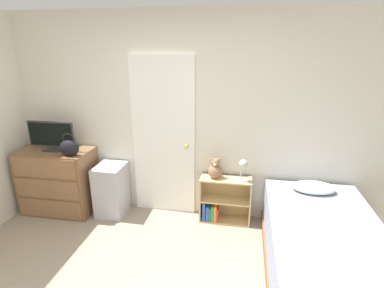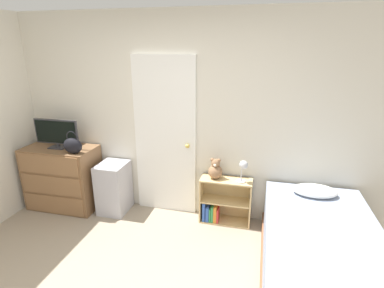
# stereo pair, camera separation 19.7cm
# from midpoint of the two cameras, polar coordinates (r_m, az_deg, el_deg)

# --- Properties ---
(wall_back) EXTENTS (10.00, 0.06, 2.55)m
(wall_back) POSITION_cam_midpoint_polar(r_m,az_deg,el_deg) (3.77, -1.96, 4.99)
(wall_back) COLOR beige
(wall_back) RESTS_ON ground_plane
(door_closed) EXTENTS (0.80, 0.09, 2.04)m
(door_closed) POSITION_cam_midpoint_polar(r_m,az_deg,el_deg) (3.82, -3.66, 1.18)
(door_closed) COLOR white
(door_closed) RESTS_ON ground_plane
(dresser) EXTENTS (0.94, 0.51, 0.86)m
(dresser) POSITION_cam_midpoint_polar(r_m,az_deg,el_deg) (4.42, -22.16, -5.92)
(dresser) COLOR brown
(dresser) RESTS_ON ground_plane
(tv) EXTENTS (0.62, 0.16, 0.38)m
(tv) POSITION_cam_midpoint_polar(r_m,az_deg,el_deg) (4.22, -23.22, 1.91)
(tv) COLOR #2D2D33
(tv) RESTS_ON dresser
(handbag) EXTENTS (0.25, 0.13, 0.29)m
(handbag) POSITION_cam_midpoint_polar(r_m,az_deg,el_deg) (3.95, -20.45, -0.28)
(handbag) COLOR black
(handbag) RESTS_ON dresser
(storage_bin) EXTENTS (0.36, 0.41, 0.68)m
(storage_bin) POSITION_cam_midpoint_polar(r_m,az_deg,el_deg) (4.13, -13.32, -8.10)
(storage_bin) COLOR #ADADB7
(storage_bin) RESTS_ON ground_plane
(bookshelf) EXTENTS (0.63, 0.25, 0.58)m
(bookshelf) POSITION_cam_midpoint_polar(r_m,az_deg,el_deg) (3.87, 7.17, -11.12)
(bookshelf) COLOR tan
(bookshelf) RESTS_ON ground_plane
(teddy_bear) EXTENTS (0.17, 0.17, 0.26)m
(teddy_bear) POSITION_cam_midpoint_polar(r_m,az_deg,el_deg) (3.68, 6.01, -4.93)
(teddy_bear) COLOR #8C6647
(teddy_bear) RESTS_ON bookshelf
(desk_lamp) EXTENTS (0.13, 0.12, 0.28)m
(desk_lamp) POSITION_cam_midpoint_polar(r_m,az_deg,el_deg) (3.59, 11.28, -4.37)
(desk_lamp) COLOR #B2B2B7
(desk_lamp) RESTS_ON bookshelf
(bed) EXTENTS (1.06, 1.89, 0.68)m
(bed) POSITION_cam_midpoint_polar(r_m,az_deg,el_deg) (3.23, 24.97, -18.70)
(bed) COLOR brown
(bed) RESTS_ON ground_plane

